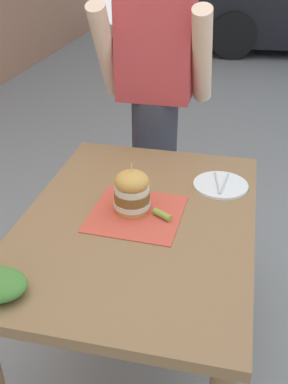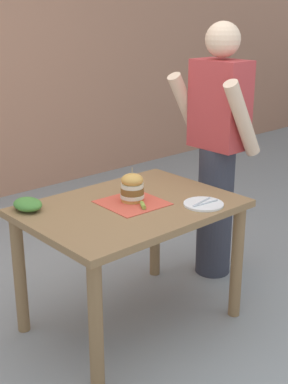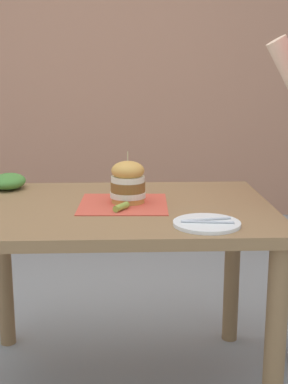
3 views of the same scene
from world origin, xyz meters
TOP-DOWN VIEW (x-y plane):
  - ground_plane at (0.00, 0.00)m, footprint 80.00×80.00m
  - patio_table at (0.00, 0.00)m, footprint 0.83×1.15m
  - serving_paper at (-0.01, 0.02)m, footprint 0.34×0.34m
  - sandwich at (-0.03, 0.04)m, footprint 0.13×0.13m
  - pickle_spear at (0.09, 0.02)m, footprint 0.08×0.06m
  - side_plate_with_forks at (0.27, 0.29)m, footprint 0.22×0.22m
  - side_salad at (-0.30, -0.46)m, footprint 0.18×0.14m
  - diner_across_table at (-0.11, 0.84)m, footprint 0.55×0.35m

SIDE VIEW (x-z plane):
  - ground_plane at x=0.00m, z-range 0.00..0.00m
  - patio_table at x=0.00m, z-range 0.25..1.00m
  - serving_paper at x=-0.01m, z-range 0.74..0.75m
  - side_plate_with_forks at x=0.27m, z-range 0.74..0.76m
  - pickle_spear at x=0.09m, z-range 0.75..0.77m
  - side_salad at x=-0.30m, z-range 0.74..0.81m
  - sandwich at x=-0.03m, z-range 0.73..0.92m
  - diner_across_table at x=-0.11m, z-range 0.04..1.73m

